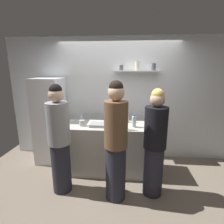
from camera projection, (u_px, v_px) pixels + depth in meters
The scene contains 13 objects.
ground_plane at pixel (114, 188), 2.99m from camera, with size 5.28×5.28×0.00m, color #726656.
back_wall_assembly at pixel (118, 99), 3.89m from camera, with size 4.80×0.32×2.60m.
refrigerator at pixel (50, 121), 3.72m from camera, with size 0.56×0.60×1.77m.
counter at pixel (112, 148), 3.40m from camera, with size 1.76×0.63×0.94m, color #B7B2A8.
baking_pan at pixel (99, 125), 3.23m from camera, with size 0.34×0.24×0.05m, color gray.
utensil_holder at pixel (82, 123), 3.24m from camera, with size 0.11×0.11×0.22m.
wine_bottle_green_glass at pixel (124, 122), 3.01m from camera, with size 0.07×0.07×0.33m.
wine_bottle_pale_glass at pixel (127, 116), 3.45m from camera, with size 0.07×0.07×0.31m.
wine_bottle_amber_glass at pixel (117, 115), 3.46m from camera, with size 0.07×0.07×0.34m.
water_bottle_plastic at pixel (134, 121), 3.15m from camera, with size 0.08×0.08×0.24m.
person_brown_jacket at pixel (116, 143), 2.57m from camera, with size 0.34×0.34×1.81m.
person_grey_hoodie at pixel (59, 141), 2.75m from camera, with size 0.34×0.34×1.75m.
person_blonde at pixel (155, 145), 2.68m from camera, with size 0.34×0.34×1.69m.
Camera 1 is at (0.19, -2.59, 1.96)m, focal length 28.46 mm.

